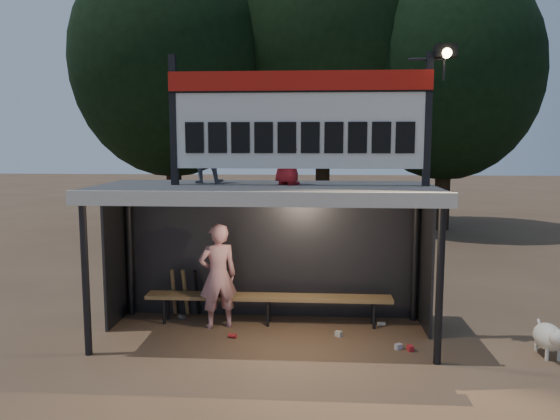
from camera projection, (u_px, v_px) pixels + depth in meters
The scene contains 13 objects.
ground at pixel (265, 336), 8.37m from camera, with size 80.00×80.00×0.00m, color brown.
player at pixel (218, 276), 8.66m from camera, with size 0.61×0.40×1.68m, color silver.
child_a at pixel (205, 144), 8.42m from camera, with size 0.58×0.46×1.20m, color slate.
child_b at pixel (288, 151), 8.11m from camera, with size 0.50×0.32×1.01m, color #B41B21.
dugout_shelter at pixel (266, 215), 8.38m from camera, with size 5.10×2.08×2.32m.
scoreboard_assembly at pixel (303, 116), 7.91m from camera, with size 4.10×0.27×1.99m.
bench at pixel (268, 298), 8.86m from camera, with size 4.00×0.35×0.48m.
tree_left at pixel (171, 63), 17.83m from camera, with size 6.46×6.46×9.27m.
tree_mid at pixel (324, 48), 18.91m from camera, with size 7.22×7.22×10.36m.
tree_right at pixel (447, 72), 17.79m from camera, with size 6.08×6.08×8.72m.
dog at pixel (550, 337), 7.53m from camera, with size 0.36×0.81×0.49m.
bats at pixel (185, 292), 9.22m from camera, with size 0.48×0.32×0.84m.
litter at pixel (322, 334), 8.35m from camera, with size 3.71×1.28×0.08m.
Camera 1 is at (0.75, -8.03, 2.97)m, focal length 35.00 mm.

